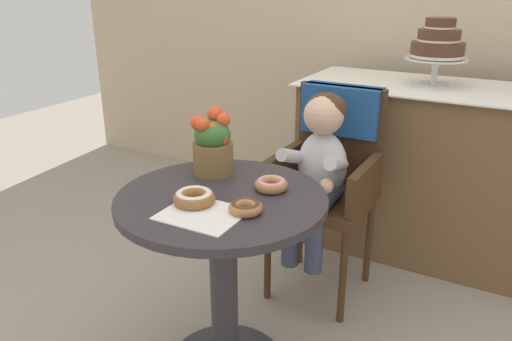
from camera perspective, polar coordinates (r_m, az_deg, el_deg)
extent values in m
cylinder|color=#332D33|center=(1.71, -3.91, -3.32)|extent=(0.72, 0.72, 0.03)
cylinder|color=#333338|center=(1.89, -3.63, -13.28)|extent=(0.10, 0.10, 0.69)
cube|color=#472D19|center=(2.30, 7.46, -3.25)|extent=(0.42, 0.42, 0.04)
cube|color=#472D19|center=(2.37, 9.48, 3.98)|extent=(0.40, 0.04, 0.46)
cube|color=#472D19|center=(2.32, 3.25, 0.19)|extent=(0.04, 0.38, 0.18)
cube|color=#472D19|center=(2.20, 12.19, -1.54)|extent=(0.04, 0.38, 0.18)
cube|color=#1E4C8C|center=(2.34, 9.66, 6.79)|extent=(0.36, 0.11, 0.22)
cylinder|color=#472D19|center=(2.33, 1.32, -9.53)|extent=(0.03, 0.03, 0.45)
cylinder|color=#472D19|center=(2.21, 9.77, -11.72)|extent=(0.03, 0.03, 0.45)
cylinder|color=#472D19|center=(2.61, 5.03, -5.97)|extent=(0.03, 0.03, 0.45)
cylinder|color=#472D19|center=(2.51, 12.60, -7.68)|extent=(0.03, 0.03, 0.45)
ellipsoid|color=silver|center=(2.21, 7.48, 0.62)|extent=(0.22, 0.16, 0.30)
sphere|color=#E0B293|center=(2.14, 7.66, 6.23)|extent=(0.17, 0.17, 0.17)
ellipsoid|color=#4C2D19|center=(2.15, 7.89, 6.92)|extent=(0.17, 0.17, 0.14)
cylinder|color=silver|center=(2.15, 4.32, 1.58)|extent=(0.08, 0.23, 0.13)
sphere|color=#E0B293|center=(2.11, 3.61, -0.86)|extent=(0.06, 0.06, 0.06)
cylinder|color=silver|center=(2.09, 9.05, 0.71)|extent=(0.08, 0.23, 0.13)
sphere|color=#E0B293|center=(2.05, 7.93, -1.73)|extent=(0.06, 0.06, 0.06)
cylinder|color=#3F4760|center=(2.20, 5.24, -2.45)|extent=(0.09, 0.22, 0.09)
cylinder|color=#3F4760|center=(2.19, 3.90, -7.55)|extent=(0.08, 0.08, 0.26)
cylinder|color=#3F4760|center=(2.17, 7.89, -3.00)|extent=(0.09, 0.22, 0.09)
cylinder|color=#3F4760|center=(2.15, 6.57, -8.20)|extent=(0.08, 0.08, 0.26)
cube|color=white|center=(1.58, -6.07, -4.90)|extent=(0.25, 0.21, 0.00)
torus|color=#AD7542|center=(1.74, 1.71, -1.62)|extent=(0.12, 0.12, 0.04)
torus|color=pink|center=(1.74, 1.72, -1.31)|extent=(0.10, 0.10, 0.02)
torus|color=#AD7542|center=(1.58, -1.18, -4.23)|extent=(0.11, 0.11, 0.03)
torus|color=#512D1E|center=(1.58, -1.19, -3.92)|extent=(0.09, 0.09, 0.02)
torus|color=#936033|center=(1.65, -6.99, -3.11)|extent=(0.14, 0.14, 0.04)
torus|color=white|center=(1.64, -7.01, -2.73)|extent=(0.12, 0.12, 0.02)
cylinder|color=brown|center=(1.88, -4.85, 1.43)|extent=(0.15, 0.15, 0.12)
ellipsoid|color=#38662D|center=(1.86, -4.93, 4.04)|extent=(0.14, 0.14, 0.10)
sphere|color=#E54C23|center=(1.83, -4.00, 3.71)|extent=(0.06, 0.06, 0.06)
sphere|color=#E54C23|center=(1.85, -3.68, 5.74)|extent=(0.05, 0.05, 0.05)
sphere|color=#E54C23|center=(1.89, -4.62, 6.32)|extent=(0.06, 0.06, 0.06)
sphere|color=#E54C23|center=(1.87, -5.51, 4.71)|extent=(0.05, 0.05, 0.05)
sphere|color=#E54C23|center=(1.85, -6.62, 5.41)|extent=(0.05, 0.05, 0.05)
sphere|color=#E54C23|center=(1.81, -6.10, 5.18)|extent=(0.05, 0.05, 0.05)
sphere|color=#E54C23|center=(1.83, -4.98, 4.66)|extent=(0.05, 0.05, 0.05)
cube|color=brown|center=(2.79, 20.89, -0.47)|extent=(1.50, 0.56, 0.90)
cube|color=white|center=(2.67, 22.14, 8.45)|extent=(1.56, 0.62, 0.01)
cylinder|color=silver|center=(2.69, 19.32, 9.09)|extent=(0.16, 0.16, 0.01)
cylinder|color=silver|center=(2.68, 19.49, 10.45)|extent=(0.03, 0.03, 0.12)
cylinder|color=silver|center=(2.67, 19.66, 11.79)|extent=(0.30, 0.30, 0.01)
cylinder|color=#4C2D1E|center=(2.66, 19.77, 12.67)|extent=(0.25, 0.25, 0.08)
cylinder|color=beige|center=(2.67, 19.70, 12.11)|extent=(0.26, 0.26, 0.01)
cylinder|color=#4C2D1E|center=(2.65, 19.95, 14.10)|extent=(0.20, 0.20, 0.06)
cylinder|color=beige|center=(2.66, 19.89, 13.66)|extent=(0.20, 0.20, 0.01)
cylinder|color=#4C2D1E|center=(2.65, 20.11, 15.31)|extent=(0.14, 0.14, 0.05)
cylinder|color=beige|center=(2.65, 20.06, 14.92)|extent=(0.14, 0.14, 0.01)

